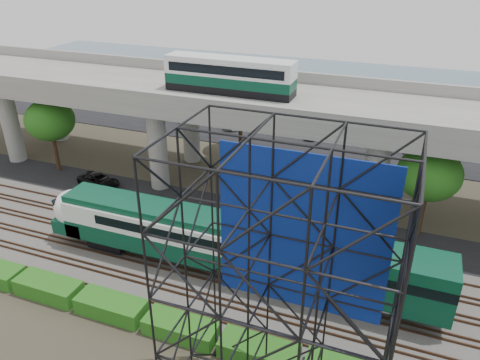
% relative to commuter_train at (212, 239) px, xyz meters
% --- Properties ---
extents(ground, '(140.00, 140.00, 0.00)m').
position_rel_commuter_train_xyz_m(ground, '(-0.28, -2.00, -2.88)').
color(ground, '#474233').
rests_on(ground, ground).
extents(ballast_bed, '(90.00, 12.00, 0.20)m').
position_rel_commuter_train_xyz_m(ballast_bed, '(-0.28, 0.00, -2.78)').
color(ballast_bed, slate).
rests_on(ballast_bed, ground).
extents(service_road, '(90.00, 5.00, 0.08)m').
position_rel_commuter_train_xyz_m(service_road, '(-0.28, 8.50, -2.84)').
color(service_road, black).
rests_on(service_road, ground).
extents(parking_lot, '(90.00, 18.00, 0.08)m').
position_rel_commuter_train_xyz_m(parking_lot, '(-0.28, 32.00, -2.84)').
color(parking_lot, black).
rests_on(parking_lot, ground).
extents(harbor_water, '(140.00, 40.00, 0.03)m').
position_rel_commuter_train_xyz_m(harbor_water, '(-0.28, 54.00, -2.87)').
color(harbor_water, slate).
rests_on(harbor_water, ground).
extents(rail_tracks, '(90.00, 9.52, 0.16)m').
position_rel_commuter_train_xyz_m(rail_tracks, '(-0.28, -0.00, -2.60)').
color(rail_tracks, '#472D1E').
rests_on(rail_tracks, ballast_bed).
extents(commuter_train, '(29.30, 3.06, 4.30)m').
position_rel_commuter_train_xyz_m(commuter_train, '(0.00, 0.00, 0.00)').
color(commuter_train, black).
rests_on(commuter_train, rail_tracks).
extents(overpass, '(80.00, 12.00, 12.40)m').
position_rel_commuter_train_xyz_m(overpass, '(-0.57, 14.00, 5.33)').
color(overpass, '#9E9B93').
rests_on(overpass, ground).
extents(scaffold_tower, '(9.36, 6.36, 15.00)m').
position_rel_commuter_train_xyz_m(scaffold_tower, '(7.89, -9.98, 4.59)').
color(scaffold_tower, black).
rests_on(scaffold_tower, ground).
extents(hedge_strip, '(34.60, 1.80, 1.20)m').
position_rel_commuter_train_xyz_m(hedge_strip, '(0.73, -6.30, -2.32)').
color(hedge_strip, '#1A5914').
rests_on(hedge_strip, ground).
extents(trees, '(40.94, 16.94, 7.69)m').
position_rel_commuter_train_xyz_m(trees, '(-4.94, 14.17, 2.69)').
color(trees, '#382314').
rests_on(trees, ground).
extents(suv, '(4.79, 2.88, 1.24)m').
position_rel_commuter_train_xyz_m(suv, '(-15.95, 8.36, -2.18)').
color(suv, black).
rests_on(suv, service_road).
extents(parked_cars, '(35.60, 9.81, 1.31)m').
position_rel_commuter_train_xyz_m(parked_cars, '(-0.62, 31.43, -2.20)').
color(parked_cars, beige).
rests_on(parked_cars, parking_lot).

